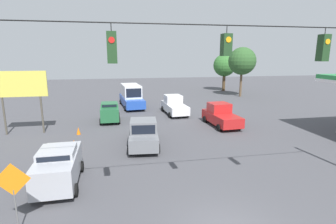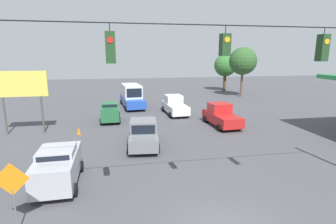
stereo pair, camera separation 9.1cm
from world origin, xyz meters
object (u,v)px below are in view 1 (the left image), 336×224
(traffic_cone_fourth, at_px, (78,131))
(roadside_billboard, at_px, (20,88))
(work_zone_sign, at_px, (13,185))
(pickup_truck_red_oncoming_far, at_px, (221,116))
(traffic_cone_third, at_px, (74,144))
(tree_horizon_right, at_px, (225,65))
(sedan_silver_parked_shoulder, at_px, (59,166))
(box_truck_blue_withflow_deep, at_px, (131,96))
(pickup_truck_grey_withflow_mid, at_px, (143,133))
(sedan_green_withflow_far, at_px, (110,112))
(traffic_cone_nearest, at_px, (49,193))
(traffic_cone_second, at_px, (62,164))
(pickup_truck_white_oncoming_deep, at_px, (174,105))
(overhead_signal_span, at_px, (224,94))
(tree_horizon_left, at_px, (242,61))

(traffic_cone_fourth, xyz_separation_m, roadside_billboard, (4.54, -1.13, 3.64))
(work_zone_sign, bearing_deg, pickup_truck_red_oncoming_far, -135.58)
(traffic_cone_third, bearing_deg, tree_horizon_right, -130.02)
(sedan_silver_parked_shoulder, relative_size, box_truck_blue_withflow_deep, 0.58)
(pickup_truck_grey_withflow_mid, xyz_separation_m, traffic_cone_third, (5.04, -0.47, -0.66))
(sedan_green_withflow_far, distance_m, traffic_cone_third, 8.03)
(work_zone_sign, xyz_separation_m, tree_horizon_right, (-23.93, -37.14, 2.79))
(pickup_truck_grey_withflow_mid, xyz_separation_m, traffic_cone_fourth, (5.19, -3.96, -0.66))
(traffic_cone_nearest, xyz_separation_m, traffic_cone_second, (0.05, -3.40, 0.00))
(pickup_truck_grey_withflow_mid, height_order, traffic_cone_second, pickup_truck_grey_withflow_mid)
(pickup_truck_grey_withflow_mid, distance_m, traffic_cone_nearest, 8.38)
(pickup_truck_red_oncoming_far, bearing_deg, pickup_truck_white_oncoming_deep, -60.79)
(overhead_signal_span, height_order, traffic_cone_third, overhead_signal_span)
(sedan_silver_parked_shoulder, distance_m, traffic_cone_second, 2.17)
(pickup_truck_red_oncoming_far, height_order, roadside_billboard, roadside_billboard)
(sedan_silver_parked_shoulder, relative_size, traffic_cone_second, 6.95)
(pickup_truck_grey_withflow_mid, distance_m, pickup_truck_red_oncoming_far, 9.04)
(traffic_cone_third, relative_size, roadside_billboard, 0.12)
(pickup_truck_white_oncoming_deep, xyz_separation_m, pickup_truck_grey_withflow_mid, (4.61, 10.29, 0.00))
(traffic_cone_nearest, height_order, tree_horizon_left, tree_horizon_left)
(box_truck_blue_withflow_deep, relative_size, roadside_billboard, 1.40)
(pickup_truck_white_oncoming_deep, relative_size, traffic_cone_nearest, 8.76)
(tree_horizon_left, bearing_deg, sedan_green_withflow_far, 31.83)
(pickup_truck_grey_withflow_mid, height_order, box_truck_blue_withflow_deep, box_truck_blue_withflow_deep)
(sedan_green_withflow_far, height_order, roadside_billboard, roadside_billboard)
(pickup_truck_white_oncoming_deep, distance_m, traffic_cone_nearest, 19.50)
(traffic_cone_fourth, relative_size, tree_horizon_right, 0.09)
(overhead_signal_span, distance_m, sedan_green_withflow_far, 18.81)
(roadside_billboard, height_order, tree_horizon_right, tree_horizon_right)
(traffic_cone_third, distance_m, roadside_billboard, 7.52)
(sedan_silver_parked_shoulder, height_order, box_truck_blue_withflow_deep, box_truck_blue_withflow_deep)
(pickup_truck_red_oncoming_far, xyz_separation_m, traffic_cone_third, (12.95, 3.91, -0.66))
(overhead_signal_span, distance_m, tree_horizon_left, 34.53)
(traffic_cone_nearest, xyz_separation_m, work_zone_sign, (0.53, 2.38, 1.68))
(traffic_cone_second, distance_m, traffic_cone_third, 3.65)
(traffic_cone_fourth, height_order, work_zone_sign, work_zone_sign)
(box_truck_blue_withflow_deep, bearing_deg, tree_horizon_left, -163.50)
(traffic_cone_nearest, bearing_deg, traffic_cone_third, -91.01)
(sedan_green_withflow_far, distance_m, traffic_cone_second, 11.58)
(sedan_silver_parked_shoulder, distance_m, pickup_truck_red_oncoming_far, 16.02)
(roadside_billboard, bearing_deg, traffic_cone_second, 118.66)
(pickup_truck_white_oncoming_deep, xyz_separation_m, traffic_cone_fourth, (9.80, 6.33, -0.66))
(traffic_cone_third, height_order, work_zone_sign, work_zone_sign)
(pickup_truck_white_oncoming_deep, bearing_deg, traffic_cone_nearest, 59.90)
(pickup_truck_grey_withflow_mid, xyz_separation_m, traffic_cone_second, (5.22, 3.17, -0.66))
(pickup_truck_red_oncoming_far, bearing_deg, traffic_cone_second, 29.93)
(sedan_silver_parked_shoulder, xyz_separation_m, traffic_cone_third, (0.10, -5.67, -0.73))
(traffic_cone_third, bearing_deg, work_zone_sign, 86.01)
(roadside_billboard, bearing_deg, pickup_truck_grey_withflow_mid, 152.40)
(pickup_truck_white_oncoming_deep, distance_m, tree_horizon_left, 17.84)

